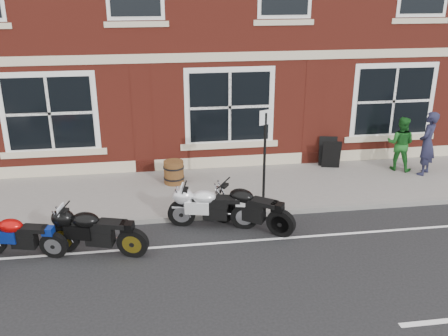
{
  "coord_description": "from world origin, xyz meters",
  "views": [
    {
      "loc": [
        -0.71,
        -9.34,
        5.43
      ],
      "look_at": [
        0.91,
        1.6,
        1.22
      ],
      "focal_mm": 40.0,
      "sensor_mm": 36.0,
      "label": 1
    }
  ],
  "objects_px": {
    "a_board_sign": "(330,153)",
    "moto_sport_silver": "(211,205)",
    "moto_naked_black": "(249,206)",
    "barrel_planter": "(174,172)",
    "moto_sport_black": "(96,229)",
    "pedestrian_left": "(427,143)",
    "parking_sign": "(265,152)",
    "pedestrian_right": "(400,144)",
    "moto_sport_red": "(21,234)"
  },
  "relations": [
    {
      "from": "a_board_sign",
      "to": "moto_sport_silver",
      "type": "bearing_deg",
      "value": -128.19
    },
    {
      "from": "moto_naked_black",
      "to": "barrel_planter",
      "type": "relative_size",
      "value": 2.87
    },
    {
      "from": "moto_sport_black",
      "to": "a_board_sign",
      "type": "bearing_deg",
      "value": -41.43
    },
    {
      "from": "pedestrian_left",
      "to": "a_board_sign",
      "type": "height_order",
      "value": "pedestrian_left"
    },
    {
      "from": "pedestrian_left",
      "to": "a_board_sign",
      "type": "relative_size",
      "value": 2.08
    },
    {
      "from": "moto_sport_silver",
      "to": "barrel_planter",
      "type": "relative_size",
      "value": 3.27
    },
    {
      "from": "pedestrian_left",
      "to": "barrel_planter",
      "type": "relative_size",
      "value": 2.9
    },
    {
      "from": "parking_sign",
      "to": "pedestrian_right",
      "type": "bearing_deg",
      "value": -0.29
    },
    {
      "from": "moto_sport_red",
      "to": "pedestrian_left",
      "type": "distance_m",
      "value": 10.9
    },
    {
      "from": "moto_sport_black",
      "to": "pedestrian_right",
      "type": "xyz_separation_m",
      "value": [
        8.41,
        3.45,
        0.36
      ]
    },
    {
      "from": "moto_naked_black",
      "to": "barrel_planter",
      "type": "height_order",
      "value": "moto_naked_black"
    },
    {
      "from": "moto_sport_silver",
      "to": "pedestrian_right",
      "type": "height_order",
      "value": "pedestrian_right"
    },
    {
      "from": "pedestrian_right",
      "to": "parking_sign",
      "type": "relative_size",
      "value": 0.65
    },
    {
      "from": "moto_sport_black",
      "to": "moto_naked_black",
      "type": "bearing_deg",
      "value": -61.91
    },
    {
      "from": "moto_sport_silver",
      "to": "barrel_planter",
      "type": "height_order",
      "value": "moto_sport_silver"
    },
    {
      "from": "moto_sport_red",
      "to": "pedestrian_right",
      "type": "relative_size",
      "value": 1.18
    },
    {
      "from": "pedestrian_right",
      "to": "moto_naked_black",
      "type": "bearing_deg",
      "value": 64.25
    },
    {
      "from": "moto_sport_silver",
      "to": "a_board_sign",
      "type": "bearing_deg",
      "value": -38.4
    },
    {
      "from": "a_board_sign",
      "to": "barrel_planter",
      "type": "xyz_separation_m",
      "value": [
        -4.67,
        -0.6,
        -0.13
      ]
    },
    {
      "from": "moto_sport_black",
      "to": "moto_naked_black",
      "type": "distance_m",
      "value": 3.44
    },
    {
      "from": "moto_sport_silver",
      "to": "moto_naked_black",
      "type": "height_order",
      "value": "moto_naked_black"
    },
    {
      "from": "moto_sport_silver",
      "to": "moto_sport_red",
      "type": "bearing_deg",
      "value": 113.33
    },
    {
      "from": "parking_sign",
      "to": "barrel_planter",
      "type": "bearing_deg",
      "value": 114.94
    },
    {
      "from": "moto_sport_silver",
      "to": "parking_sign",
      "type": "distance_m",
      "value": 1.82
    },
    {
      "from": "pedestrian_left",
      "to": "a_board_sign",
      "type": "bearing_deg",
      "value": -64.58
    },
    {
      "from": "moto_naked_black",
      "to": "parking_sign",
      "type": "height_order",
      "value": "parking_sign"
    },
    {
      "from": "pedestrian_right",
      "to": "moto_sport_silver",
      "type": "bearing_deg",
      "value": 58.98
    },
    {
      "from": "moto_sport_red",
      "to": "a_board_sign",
      "type": "distance_m",
      "value": 8.86
    },
    {
      "from": "barrel_planter",
      "to": "parking_sign",
      "type": "distance_m",
      "value": 3.02
    },
    {
      "from": "moto_naked_black",
      "to": "a_board_sign",
      "type": "distance_m",
      "value": 4.52
    },
    {
      "from": "pedestrian_left",
      "to": "barrel_planter",
      "type": "xyz_separation_m",
      "value": [
        -7.19,
        0.36,
        -0.6
      ]
    },
    {
      "from": "pedestrian_left",
      "to": "parking_sign",
      "type": "xyz_separation_m",
      "value": [
        -5.08,
        -1.5,
        0.5
      ]
    },
    {
      "from": "a_board_sign",
      "to": "pedestrian_right",
      "type": "bearing_deg",
      "value": -0.85
    },
    {
      "from": "pedestrian_left",
      "to": "pedestrian_right",
      "type": "relative_size",
      "value": 1.15
    },
    {
      "from": "a_board_sign",
      "to": "barrel_planter",
      "type": "bearing_deg",
      "value": -159.02
    },
    {
      "from": "moto_sport_red",
      "to": "parking_sign",
      "type": "bearing_deg",
      "value": -61.71
    },
    {
      "from": "barrel_planter",
      "to": "moto_sport_black",
      "type": "bearing_deg",
      "value": -118.09
    },
    {
      "from": "pedestrian_left",
      "to": "parking_sign",
      "type": "height_order",
      "value": "parking_sign"
    },
    {
      "from": "moto_sport_black",
      "to": "moto_sport_silver",
      "type": "bearing_deg",
      "value": -54.14
    },
    {
      "from": "moto_naked_black",
      "to": "barrel_planter",
      "type": "bearing_deg",
      "value": 67.09
    },
    {
      "from": "pedestrian_left",
      "to": "parking_sign",
      "type": "relative_size",
      "value": 0.75
    },
    {
      "from": "pedestrian_left",
      "to": "parking_sign",
      "type": "distance_m",
      "value": 5.32
    },
    {
      "from": "a_board_sign",
      "to": "moto_sport_red",
      "type": "bearing_deg",
      "value": -140.9
    },
    {
      "from": "moto_naked_black",
      "to": "barrel_planter",
      "type": "distance_m",
      "value": 3.13
    },
    {
      "from": "moto_sport_black",
      "to": "pedestrian_right",
      "type": "height_order",
      "value": "pedestrian_right"
    },
    {
      "from": "moto_sport_black",
      "to": "pedestrian_right",
      "type": "relative_size",
      "value": 1.31
    },
    {
      "from": "moto_sport_silver",
      "to": "pedestrian_right",
      "type": "distance_m",
      "value": 6.45
    },
    {
      "from": "moto_sport_black",
      "to": "pedestrian_right",
      "type": "bearing_deg",
      "value": -50.58
    },
    {
      "from": "barrel_planter",
      "to": "pedestrian_left",
      "type": "bearing_deg",
      "value": -2.83
    },
    {
      "from": "pedestrian_right",
      "to": "a_board_sign",
      "type": "height_order",
      "value": "pedestrian_right"
    }
  ]
}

